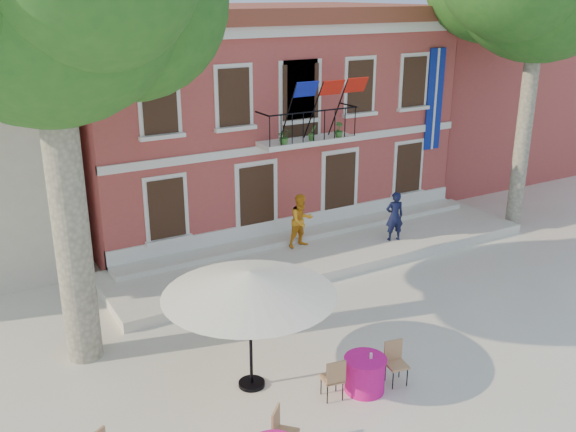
# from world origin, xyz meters

# --- Properties ---
(ground) EXTENTS (90.00, 90.00, 0.00)m
(ground) POSITION_xyz_m (0.00, 0.00, 0.00)
(ground) COLOR beige
(ground) RESTS_ON ground
(main_building) EXTENTS (13.50, 9.59, 7.50)m
(main_building) POSITION_xyz_m (2.00, 9.99, 3.78)
(main_building) COLOR #A63C3D
(main_building) RESTS_ON ground
(neighbor_east) EXTENTS (9.40, 9.40, 6.40)m
(neighbor_east) POSITION_xyz_m (14.00, 11.00, 3.22)
(neighbor_east) COLOR #A63C3D
(neighbor_east) RESTS_ON ground
(terrace) EXTENTS (14.00, 3.40, 0.30)m
(terrace) POSITION_xyz_m (2.00, 4.40, 0.15)
(terrace) COLOR silver
(terrace) RESTS_ON ground
(patio_umbrella) EXTENTS (3.60, 3.60, 2.67)m
(patio_umbrella) POSITION_xyz_m (-3.26, -0.80, 2.40)
(patio_umbrella) COLOR black
(patio_umbrella) RESTS_ON ground
(pedestrian_navy) EXTENTS (0.69, 0.55, 1.64)m
(pedestrian_navy) POSITION_xyz_m (4.26, 3.79, 1.12)
(pedestrian_navy) COLOR black
(pedestrian_navy) RESTS_ON terrace
(pedestrian_orange) EXTENTS (0.89, 0.72, 1.72)m
(pedestrian_orange) POSITION_xyz_m (1.37, 4.83, 1.16)
(pedestrian_orange) COLOR orange
(pedestrian_orange) RESTS_ON terrace
(cafe_table_1) EXTENTS (1.96, 0.90, 0.95)m
(cafe_table_1) POSITION_xyz_m (-1.27, -2.15, 0.42)
(cafe_table_1) COLOR #D1137B
(cafe_table_1) RESTS_ON ground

